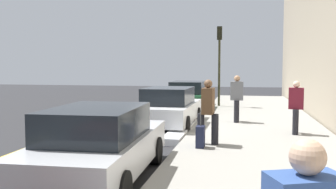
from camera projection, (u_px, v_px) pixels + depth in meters
name	position (u px, v px, depth m)	size (l,w,h in m)	color
ground_plane	(168.00, 128.00, 14.06)	(56.00, 56.00, 0.00)	#28282B
sidewalk	(258.00, 128.00, 13.40)	(28.00, 4.60, 0.15)	gray
lane_stripe_centre	(88.00, 125.00, 14.69)	(28.00, 0.14, 0.01)	gold
snow_bank_curb	(182.00, 130.00, 12.88)	(4.42, 0.56, 0.22)	white
parked_car_silver	(100.00, 144.00, 7.46)	(4.64, 2.02, 1.51)	black
parked_car_white	(169.00, 108.00, 13.95)	(4.25, 1.98, 1.51)	black
parked_car_green	(188.00, 96.00, 19.41)	(4.31, 1.91, 1.51)	black
pedestrian_grey_coat	(237.00, 97.00, 14.42)	(0.59, 0.48, 1.79)	black
pedestrian_brown_coat	(208.00, 110.00, 10.31)	(0.50, 0.59, 1.79)	black
pedestrian_burgundy_coat	(296.00, 106.00, 11.88)	(0.55, 0.49, 1.69)	black
traffic_light_pole	(219.00, 52.00, 20.05)	(0.35, 0.26, 4.25)	#2D2D19
rolling_suitcase	(200.00, 137.00, 9.92)	(0.34, 0.22, 0.93)	#191E38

